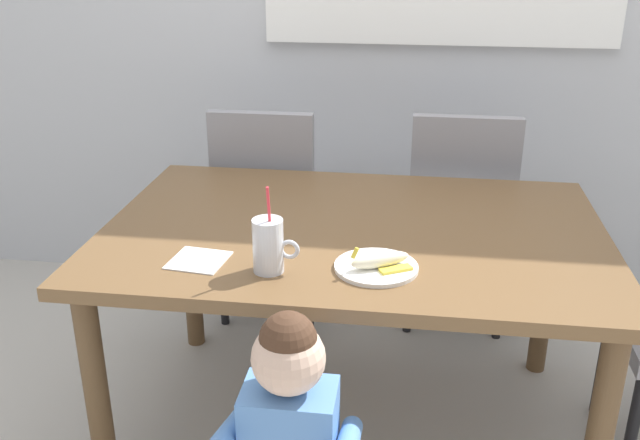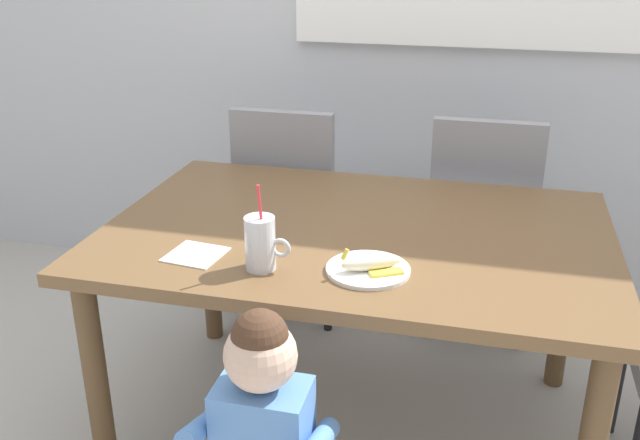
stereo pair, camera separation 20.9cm
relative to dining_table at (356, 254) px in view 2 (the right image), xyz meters
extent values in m
plane|color=#B7B2A8|center=(0.00, 0.00, -0.67)|extent=(24.00, 24.00, 0.00)
cube|color=brown|center=(0.00, 0.00, 0.07)|extent=(1.55, 1.04, 0.04)
cylinder|color=brown|center=(-0.70, -0.44, -0.31)|extent=(0.07, 0.07, 0.72)
cylinder|color=brown|center=(-0.70, 0.44, -0.31)|extent=(0.07, 0.07, 0.72)
cylinder|color=brown|center=(0.70, 0.44, -0.31)|extent=(0.07, 0.07, 0.72)
cube|color=gray|center=(-0.43, 0.80, -0.22)|extent=(0.44, 0.44, 0.06)
cube|color=gray|center=(-0.43, 0.60, 0.05)|extent=(0.42, 0.05, 0.48)
cylinder|color=black|center=(-0.24, 0.99, -0.46)|extent=(0.04, 0.04, 0.42)
cylinder|color=black|center=(-0.62, 0.99, -0.46)|extent=(0.04, 0.04, 0.42)
cylinder|color=black|center=(-0.24, 0.61, -0.46)|extent=(0.04, 0.04, 0.42)
cylinder|color=black|center=(-0.62, 0.61, -0.46)|extent=(0.04, 0.04, 0.42)
cube|color=gray|center=(0.37, 0.84, -0.22)|extent=(0.44, 0.44, 0.06)
cube|color=gray|center=(0.37, 0.64, 0.05)|extent=(0.42, 0.05, 0.48)
cylinder|color=black|center=(0.56, 1.03, -0.46)|extent=(0.04, 0.04, 0.42)
cylinder|color=black|center=(0.18, 1.03, -0.46)|extent=(0.04, 0.04, 0.42)
cylinder|color=black|center=(0.56, 0.65, -0.46)|extent=(0.04, 0.04, 0.42)
cylinder|color=black|center=(0.18, 0.65, -0.46)|extent=(0.04, 0.04, 0.42)
cylinder|color=black|center=(0.87, 0.19, -0.46)|extent=(0.04, 0.04, 0.42)
cube|color=#598CD1|center=(-0.08, -0.70, -0.18)|extent=(0.22, 0.15, 0.30)
sphere|color=beige|center=(-0.08, -0.70, 0.06)|extent=(0.17, 0.17, 0.17)
sphere|color=#472D1E|center=(-0.08, -0.70, 0.10)|extent=(0.13, 0.13, 0.13)
cylinder|color=#598CD1|center=(-0.22, -0.72, -0.15)|extent=(0.05, 0.24, 0.13)
cylinder|color=silver|center=(-0.20, -0.34, 0.16)|extent=(0.08, 0.08, 0.15)
cylinder|color=beige|center=(-0.20, -0.34, 0.13)|extent=(0.07, 0.07, 0.08)
torus|color=silver|center=(-0.14, -0.34, 0.15)|extent=(0.06, 0.01, 0.06)
cylinder|color=#E5333F|center=(-0.19, -0.34, 0.23)|extent=(0.01, 0.04, 0.22)
cylinder|color=white|center=(0.09, -0.29, 0.09)|extent=(0.23, 0.23, 0.01)
ellipsoid|color=#F4EAC6|center=(0.10, -0.30, 0.12)|extent=(0.17, 0.12, 0.04)
cube|color=yellow|center=(0.14, -0.31, 0.10)|extent=(0.09, 0.07, 0.01)
cube|color=yellow|center=(0.10, -0.25, 0.10)|extent=(0.09, 0.07, 0.01)
cylinder|color=yellow|center=(0.03, -0.33, 0.15)|extent=(0.03, 0.02, 0.03)
cube|color=white|center=(-0.41, -0.30, 0.09)|extent=(0.17, 0.17, 0.00)
camera|label=1|loc=(0.18, -2.02, 0.95)|focal=39.53mm
camera|label=2|loc=(0.38, -1.98, 0.95)|focal=39.53mm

